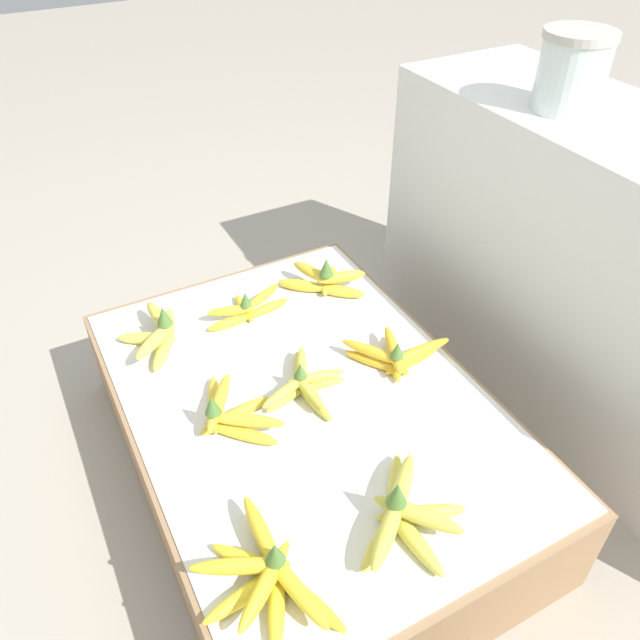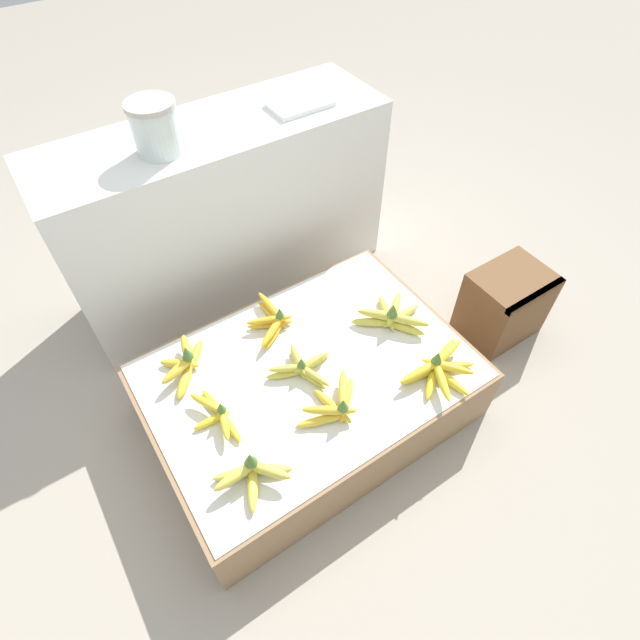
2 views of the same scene
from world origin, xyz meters
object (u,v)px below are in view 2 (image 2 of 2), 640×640
(banana_bunch_front_left, at_px, (252,473))
(foam_tray_white, at_px, (300,104))
(banana_bunch_front_midright, at_px, (439,369))
(banana_bunch_middle_left, at_px, (217,415))
(banana_bunch_middle_midright, at_px, (392,317))
(wooden_crate, at_px, (504,304))
(banana_bunch_back_left, at_px, (185,363))
(banana_bunch_front_midleft, at_px, (335,405))
(banana_bunch_middle_midleft, at_px, (302,368))
(banana_bunch_back_midleft, at_px, (272,321))
(glass_jar, at_px, (155,127))

(banana_bunch_front_left, height_order, foam_tray_white, foam_tray_white)
(banana_bunch_front_midright, height_order, foam_tray_white, foam_tray_white)
(banana_bunch_middle_left, distance_m, banana_bunch_middle_midright, 0.67)
(wooden_crate, height_order, banana_bunch_back_left, banana_bunch_back_left)
(wooden_crate, distance_m, banana_bunch_middle_midright, 0.52)
(wooden_crate, distance_m, foam_tray_white, 1.08)
(banana_bunch_front_midright, bearing_deg, foam_tray_white, 84.85)
(wooden_crate, relative_size, banana_bunch_front_midleft, 1.17)
(banana_bunch_front_midleft, distance_m, banana_bunch_middle_midleft, 0.17)
(banana_bunch_front_left, distance_m, foam_tray_white, 1.27)
(banana_bunch_back_midleft, xyz_separation_m, foam_tray_white, (0.43, 0.48, 0.46))
(banana_bunch_middle_left, height_order, banana_bunch_back_left, banana_bunch_back_left)
(banana_bunch_front_midleft, xyz_separation_m, glass_jar, (-0.09, 0.86, 0.53))
(glass_jar, bearing_deg, banana_bunch_front_midleft, -83.89)
(banana_bunch_front_left, distance_m, banana_bunch_back_midleft, 0.55)
(banana_bunch_middle_midleft, distance_m, glass_jar, 0.87)
(wooden_crate, distance_m, banana_bunch_front_left, 1.18)
(banana_bunch_middle_midleft, bearing_deg, banana_bunch_front_midright, -34.40)
(banana_bunch_front_left, bearing_deg, banana_bunch_middle_left, 89.47)
(banana_bunch_front_midleft, bearing_deg, banana_bunch_middle_midleft, 92.73)
(banana_bunch_middle_left, bearing_deg, banana_bunch_middle_midleft, 0.81)
(banana_bunch_front_midleft, bearing_deg, banana_bunch_back_left, 128.71)
(glass_jar, distance_m, foam_tray_white, 0.53)
(banana_bunch_front_left, xyz_separation_m, banana_bunch_middle_midright, (0.68, 0.23, -0.00))
(banana_bunch_front_midright, bearing_deg, banana_bunch_middle_midleft, 145.60)
(banana_bunch_front_midleft, distance_m, banana_bunch_back_left, 0.50)
(wooden_crate, relative_size, banana_bunch_middle_left, 1.30)
(banana_bunch_middle_midleft, relative_size, foam_tray_white, 1.03)
(wooden_crate, xyz_separation_m, banana_bunch_back_left, (-1.17, 0.32, 0.13))
(banana_bunch_middle_midright, relative_size, foam_tray_white, 1.14)
(banana_bunch_front_left, height_order, banana_bunch_middle_left, banana_bunch_front_left)
(banana_bunch_back_left, xyz_separation_m, foam_tray_white, (0.75, 0.48, 0.45))
(banana_bunch_middle_midright, distance_m, banana_bunch_back_left, 0.71)
(banana_bunch_middle_left, relative_size, glass_jar, 1.36)
(banana_bunch_middle_left, bearing_deg, banana_bunch_front_midright, -20.10)
(banana_bunch_front_left, xyz_separation_m, banana_bunch_back_midleft, (0.32, 0.45, -0.00))
(banana_bunch_middle_left, bearing_deg, banana_bunch_front_midleft, -28.76)
(banana_bunch_middle_left, bearing_deg, wooden_crate, -4.87)
(banana_bunch_front_midright, relative_size, foam_tray_white, 1.27)
(glass_jar, bearing_deg, banana_bunch_back_midleft, -77.69)
(banana_bunch_middle_midright, height_order, glass_jar, glass_jar)
(banana_bunch_front_left, distance_m, glass_jar, 1.08)
(banana_bunch_front_midright, distance_m, banana_bunch_middle_midleft, 0.44)
(banana_bunch_middle_left, distance_m, banana_bunch_back_midleft, 0.39)
(banana_bunch_front_midleft, height_order, banana_bunch_middle_left, banana_bunch_front_midleft)
(banana_bunch_front_left, height_order, banana_bunch_front_midright, banana_bunch_front_left)
(banana_bunch_front_midright, height_order, banana_bunch_back_left, banana_bunch_back_left)
(banana_bunch_middle_left, distance_m, glass_jar, 0.90)
(banana_bunch_middle_left, bearing_deg, foam_tray_white, 43.27)
(wooden_crate, relative_size, foam_tray_white, 1.31)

